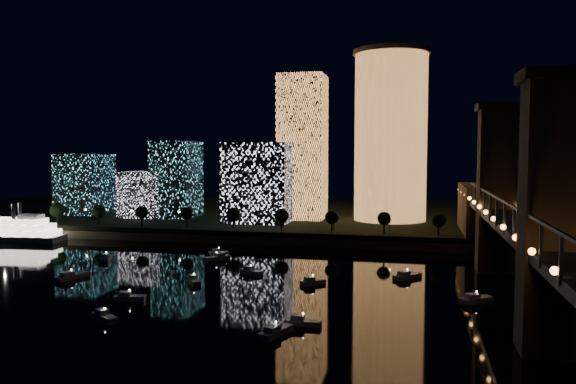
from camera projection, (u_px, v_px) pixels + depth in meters
The scene contains 10 objects.
ground at pixel (237, 302), 134.00m from camera, with size 520.00×520.00×0.00m, color black.
far_bank at pixel (332, 216), 289.51m from camera, with size 420.00×160.00×5.00m, color black.
seawall at pixel (303, 242), 213.68m from camera, with size 420.00×6.00×3.00m, color #6B5E4C.
tower_cylindrical at pixel (390, 136), 250.63m from camera, with size 34.00×34.00×75.66m.
tower_rectangular at pixel (303, 147), 257.88m from camera, with size 20.62×20.62×65.62m, color #E69449.
midrise_blocks at pixel (179, 183), 261.83m from camera, with size 118.15×35.58×35.70m.
truss_bridge at pixel (527, 242), 122.22m from camera, with size 13.00×266.00×50.00m.
motorboats at pixel (219, 283), 149.28m from camera, with size 127.32×85.33×2.78m.
esplanade_trees at pixel (218, 214), 226.81m from camera, with size 165.86×6.37×8.69m.
street_lamps at pixel (229, 216), 232.26m from camera, with size 132.70×0.70×5.65m.
Camera 1 is at (40.73, -125.88, 35.90)m, focal length 35.00 mm.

